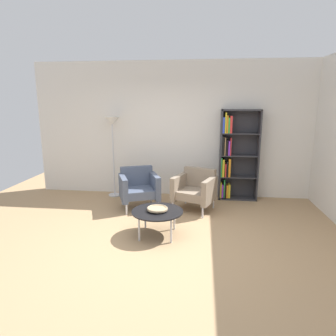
{
  "coord_description": "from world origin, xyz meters",
  "views": [
    {
      "loc": [
        0.51,
        -4.01,
        2.03
      ],
      "look_at": [
        -0.06,
        0.84,
        0.95
      ],
      "focal_mm": 31.64,
      "sensor_mm": 36.0,
      "label": 1
    }
  ],
  "objects_px": {
    "decorative_bowl": "(157,209)",
    "armchair_near_window": "(139,187)",
    "armchair_by_bookshelf": "(195,189)",
    "floor_lamp_torchiere": "(112,131)",
    "coffee_table_low": "(157,213)",
    "bookshelf_tall": "(234,155)"
  },
  "relations": [
    {
      "from": "bookshelf_tall",
      "to": "decorative_bowl",
      "type": "bearing_deg",
      "value": -123.81
    },
    {
      "from": "armchair_by_bookshelf",
      "to": "floor_lamp_torchiere",
      "type": "relative_size",
      "value": 0.51
    },
    {
      "from": "armchair_by_bookshelf",
      "to": "bookshelf_tall",
      "type": "bearing_deg",
      "value": 65.57
    },
    {
      "from": "bookshelf_tall",
      "to": "decorative_bowl",
      "type": "height_order",
      "value": "bookshelf_tall"
    },
    {
      "from": "decorative_bowl",
      "to": "armchair_near_window",
      "type": "height_order",
      "value": "armchair_near_window"
    },
    {
      "from": "armchair_near_window",
      "to": "floor_lamp_torchiere",
      "type": "bearing_deg",
      "value": 113.05
    },
    {
      "from": "decorative_bowl",
      "to": "armchair_by_bookshelf",
      "type": "bearing_deg",
      "value": 65.81
    },
    {
      "from": "decorative_bowl",
      "to": "floor_lamp_torchiere",
      "type": "height_order",
      "value": "floor_lamp_torchiere"
    },
    {
      "from": "bookshelf_tall",
      "to": "floor_lamp_torchiere",
      "type": "bearing_deg",
      "value": -177.78
    },
    {
      "from": "decorative_bowl",
      "to": "armchair_near_window",
      "type": "distance_m",
      "value": 1.34
    },
    {
      "from": "bookshelf_tall",
      "to": "armchair_near_window",
      "type": "height_order",
      "value": "bookshelf_tall"
    },
    {
      "from": "decorative_bowl",
      "to": "bookshelf_tall",
      "type": "bearing_deg",
      "value": 56.19
    },
    {
      "from": "bookshelf_tall",
      "to": "floor_lamp_torchiere",
      "type": "height_order",
      "value": "bookshelf_tall"
    },
    {
      "from": "decorative_bowl",
      "to": "coffee_table_low",
      "type": "bearing_deg",
      "value": -90.0
    },
    {
      "from": "decorative_bowl",
      "to": "floor_lamp_torchiere",
      "type": "bearing_deg",
      "value": 123.58
    },
    {
      "from": "decorative_bowl",
      "to": "armchair_by_bookshelf",
      "type": "distance_m",
      "value": 1.34
    },
    {
      "from": "coffee_table_low",
      "to": "armchair_by_bookshelf",
      "type": "relative_size",
      "value": 0.89
    },
    {
      "from": "decorative_bowl",
      "to": "armchair_near_window",
      "type": "bearing_deg",
      "value": 114.69
    },
    {
      "from": "floor_lamp_torchiere",
      "to": "armchair_by_bookshelf",
      "type": "bearing_deg",
      "value": -20.41
    },
    {
      "from": "floor_lamp_torchiere",
      "to": "decorative_bowl",
      "type": "bearing_deg",
      "value": -56.42
    },
    {
      "from": "bookshelf_tall",
      "to": "armchair_by_bookshelf",
      "type": "bearing_deg",
      "value": -135.52
    },
    {
      "from": "bookshelf_tall",
      "to": "armchair_by_bookshelf",
      "type": "height_order",
      "value": "bookshelf_tall"
    }
  ]
}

